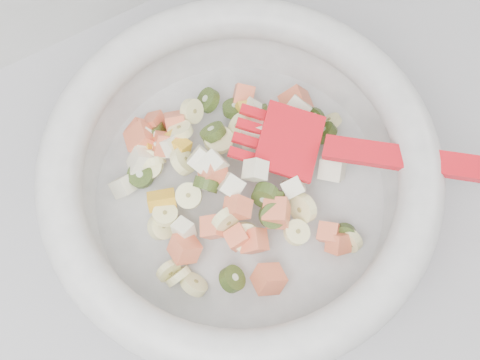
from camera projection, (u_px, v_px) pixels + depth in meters
counter at (218, 319)px, 0.99m from camera, size 2.00×0.60×0.90m
mixing_bowl at (240, 176)px, 0.54m from camera, size 0.41×0.35×0.11m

